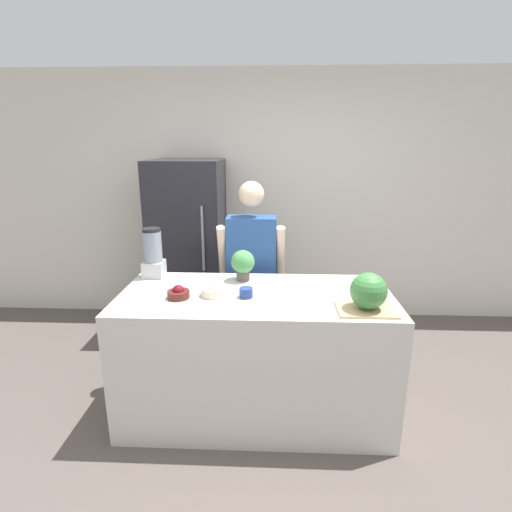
# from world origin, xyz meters

# --- Properties ---
(ground_plane) EXTENTS (14.00, 14.00, 0.00)m
(ground_plane) POSITION_xyz_m (0.00, 0.00, 0.00)
(ground_plane) COLOR #564C47
(wall_back) EXTENTS (8.00, 0.06, 2.60)m
(wall_back) POSITION_xyz_m (0.00, 2.18, 1.30)
(wall_back) COLOR silver
(wall_back) RESTS_ON ground_plane
(counter_island) EXTENTS (1.83, 0.85, 0.90)m
(counter_island) POSITION_xyz_m (0.00, 0.42, 0.45)
(counter_island) COLOR beige
(counter_island) RESTS_ON ground_plane
(refrigerator) EXTENTS (0.69, 0.71, 1.72)m
(refrigerator) POSITION_xyz_m (-0.73, 1.78, 0.86)
(refrigerator) COLOR #232328
(refrigerator) RESTS_ON ground_plane
(person) EXTENTS (0.54, 0.26, 1.59)m
(person) POSITION_xyz_m (-0.06, 1.10, 0.81)
(person) COLOR #333338
(person) RESTS_ON ground_plane
(cutting_board) EXTENTS (0.35, 0.25, 0.01)m
(cutting_board) POSITION_xyz_m (0.68, 0.17, 0.91)
(cutting_board) COLOR tan
(cutting_board) RESTS_ON counter_island
(watermelon) EXTENTS (0.22, 0.22, 0.22)m
(watermelon) POSITION_xyz_m (0.68, 0.17, 1.03)
(watermelon) COLOR #3D7F3D
(watermelon) RESTS_ON cutting_board
(bowl_cherries) EXTENTS (0.14, 0.14, 0.09)m
(bowl_cherries) POSITION_xyz_m (-0.50, 0.32, 0.93)
(bowl_cherries) COLOR #511E19
(bowl_cherries) RESTS_ON counter_island
(bowl_cream) EXTENTS (0.18, 0.18, 0.10)m
(bowl_cream) POSITION_xyz_m (-0.27, 0.38, 0.94)
(bowl_cream) COLOR beige
(bowl_cream) RESTS_ON counter_island
(bowl_small_blue) EXTENTS (0.09, 0.09, 0.06)m
(bowl_small_blue) POSITION_xyz_m (-0.06, 0.35, 0.93)
(bowl_small_blue) COLOR navy
(bowl_small_blue) RESTS_ON counter_island
(blender) EXTENTS (0.15, 0.15, 0.37)m
(blender) POSITION_xyz_m (-0.78, 0.74, 1.08)
(blender) COLOR #B7B7BC
(blender) RESTS_ON counter_island
(potted_plant) EXTENTS (0.17, 0.17, 0.23)m
(potted_plant) POSITION_xyz_m (-0.11, 0.69, 1.03)
(potted_plant) COLOR #514C47
(potted_plant) RESTS_ON counter_island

